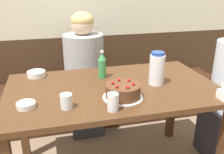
# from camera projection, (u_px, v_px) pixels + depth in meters

# --- Properties ---
(bench_seat) EXTENTS (2.66, 0.38, 0.44)m
(bench_seat) POSITION_uv_depth(u_px,v_px,m) (93.00, 102.00, 2.64)
(bench_seat) COLOR #381E11
(bench_seat) RESTS_ON ground_plane
(dining_table) EXTENTS (1.43, 0.84, 0.75)m
(dining_table) POSITION_uv_depth(u_px,v_px,m) (113.00, 98.00, 1.73)
(dining_table) COLOR #4C2D19
(dining_table) RESTS_ON ground_plane
(birthday_cake) EXTENTS (0.25, 0.25, 0.11)m
(birthday_cake) POSITION_uv_depth(u_px,v_px,m) (123.00, 91.00, 1.52)
(birthday_cake) COLOR white
(birthday_cake) RESTS_ON dining_table
(water_pitcher) EXTENTS (0.10, 0.10, 0.23)m
(water_pitcher) POSITION_uv_depth(u_px,v_px,m) (157.00, 69.00, 1.70)
(water_pitcher) COLOR white
(water_pitcher) RESTS_ON dining_table
(soju_bottle) EXTENTS (0.06, 0.06, 0.20)m
(soju_bottle) POSITION_uv_depth(u_px,v_px,m) (102.00, 65.00, 1.83)
(soju_bottle) COLOR #388E4C
(soju_bottle) RESTS_ON dining_table
(bowl_soup_white) EXTENTS (0.11, 0.11, 0.03)m
(bowl_soup_white) POSITION_uv_depth(u_px,v_px,m) (26.00, 105.00, 1.41)
(bowl_soup_white) COLOR white
(bowl_soup_white) RESTS_ON dining_table
(bowl_rice_small) EXTENTS (0.13, 0.13, 0.04)m
(bowl_rice_small) POSITION_uv_depth(u_px,v_px,m) (36.00, 74.00, 1.87)
(bowl_rice_small) COLOR white
(bowl_rice_small) RESTS_ON dining_table
(glass_water_tall) EXTENTS (0.07, 0.07, 0.07)m
(glass_water_tall) POSITION_uv_depth(u_px,v_px,m) (154.00, 66.00, 1.99)
(glass_water_tall) COLOR silver
(glass_water_tall) RESTS_ON dining_table
(glass_tumbler_short) EXTENTS (0.06, 0.06, 0.10)m
(glass_tumbler_short) POSITION_uv_depth(u_px,v_px,m) (113.00, 102.00, 1.37)
(glass_tumbler_short) COLOR silver
(glass_tumbler_short) RESTS_ON dining_table
(glass_shot_small) EXTENTS (0.07, 0.07, 0.08)m
(glass_shot_small) POSITION_uv_depth(u_px,v_px,m) (66.00, 101.00, 1.40)
(glass_shot_small) COLOR silver
(glass_shot_small) RESTS_ON dining_table
(person_pale_blue_shirt) EXTENTS (0.36, 0.36, 1.17)m
(person_pale_blue_shirt) POSITION_uv_depth(u_px,v_px,m) (85.00, 76.00, 2.35)
(person_pale_blue_shirt) COLOR #33333D
(person_pale_blue_shirt) RESTS_ON ground_plane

